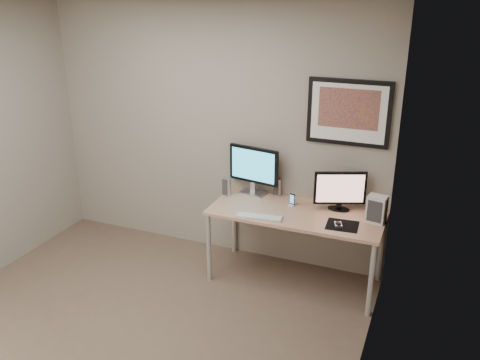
{
  "coord_description": "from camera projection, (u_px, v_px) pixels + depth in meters",
  "views": [
    {
      "loc": [
        2.13,
        -2.81,
        2.68
      ],
      "look_at": [
        0.54,
        1.1,
        1.06
      ],
      "focal_mm": 38.0,
      "sensor_mm": 36.0,
      "label": 1
    }
  ],
  "objects": [
    {
      "name": "speaker_left",
      "position": [
        227.0,
        186.0,
        5.03
      ],
      "size": [
        0.09,
        0.09,
        0.2
      ],
      "primitive_type": "cylinder",
      "rotation": [
        0.0,
        0.0,
        -0.17
      ],
      "color": "#B7B8BD",
      "rests_on": "desk"
    },
    {
      "name": "keyboard",
      "position": [
        259.0,
        217.0,
        4.57
      ],
      "size": [
        0.43,
        0.17,
        0.01
      ],
      "primitive_type": "cube",
      "rotation": [
        0.0,
        0.0,
        0.13
      ],
      "color": "#BCBBC0",
      "rests_on": "desk"
    },
    {
      "name": "floor",
      "position": [
        128.0,
        337.0,
        4.14
      ],
      "size": [
        3.6,
        3.6,
        0.0
      ],
      "primitive_type": "plane",
      "color": "brown",
      "rests_on": "ground"
    },
    {
      "name": "monitor_large",
      "position": [
        254.0,
        168.0,
        5.0
      ],
      "size": [
        0.53,
        0.21,
        0.49
      ],
      "rotation": [
        0.0,
        0.0,
        -0.17
      ],
      "color": "#B7B8BD",
      "rests_on": "desk"
    },
    {
      "name": "mouse",
      "position": [
        338.0,
        224.0,
        4.4
      ],
      "size": [
        0.08,
        0.11,
        0.03
      ],
      "primitive_type": "ellipsoid",
      "rotation": [
        0.0,
        0.0,
        0.34
      ],
      "color": "black",
      "rests_on": "mousepad"
    },
    {
      "name": "monitor_tv",
      "position": [
        340.0,
        190.0,
        4.66
      ],
      "size": [
        0.45,
        0.2,
        0.38
      ],
      "rotation": [
        0.0,
        0.0,
        0.38
      ],
      "color": "black",
      "rests_on": "desk"
    },
    {
      "name": "desk",
      "position": [
        296.0,
        218.0,
        4.72
      ],
      "size": [
        1.6,
        0.7,
        0.73
      ],
      "color": "#936247",
      "rests_on": "floor"
    },
    {
      "name": "fan_unit",
      "position": [
        377.0,
        209.0,
        4.44
      ],
      "size": [
        0.18,
        0.15,
        0.25
      ],
      "primitive_type": "cube",
      "rotation": [
        0.0,
        0.0,
        -0.18
      ],
      "color": "silver",
      "rests_on": "desk"
    },
    {
      "name": "room",
      "position": [
        145.0,
        129.0,
        3.94
      ],
      "size": [
        3.6,
        3.6,
        3.6
      ],
      "color": "white",
      "rests_on": "ground"
    },
    {
      "name": "mousepad",
      "position": [
        342.0,
        225.0,
        4.42
      ],
      "size": [
        0.29,
        0.26,
        0.0
      ],
      "primitive_type": "cube",
      "rotation": [
        0.0,
        0.0,
        0.08
      ],
      "color": "black",
      "rests_on": "desk"
    },
    {
      "name": "phone_dock",
      "position": [
        292.0,
        200.0,
        4.8
      ],
      "size": [
        0.07,
        0.07,
        0.12
      ],
      "primitive_type": "cube",
      "rotation": [
        0.0,
        0.0,
        -0.31
      ],
      "color": "black",
      "rests_on": "desk"
    },
    {
      "name": "framed_art",
      "position": [
        349.0,
        113.0,
        4.54
      ],
      "size": [
        0.75,
        0.04,
        0.6
      ],
      "color": "black",
      "rests_on": "room"
    },
    {
      "name": "speaker_right",
      "position": [
        278.0,
        187.0,
        5.03
      ],
      "size": [
        0.08,
        0.08,
        0.17
      ],
      "primitive_type": "cylinder",
      "rotation": [
        0.0,
        0.0,
        -0.16
      ],
      "color": "#B7B8BD",
      "rests_on": "desk"
    }
  ]
}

